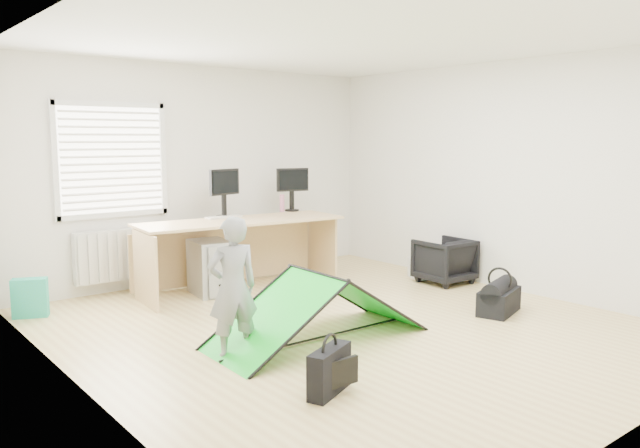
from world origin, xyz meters
TOP-DOWN VIEW (x-y plane):
  - ground at (0.00, 0.00)m, footprint 5.50×5.50m
  - back_wall at (0.00, 2.75)m, footprint 5.00×0.02m
  - window at (-1.20, 2.71)m, footprint 1.20×0.06m
  - radiator at (-1.20, 2.67)m, footprint 1.00×0.12m
  - desk at (0.02, 1.92)m, footprint 2.52×1.04m
  - filing_cabinet at (-0.39, 1.93)m, footprint 0.48×0.59m
  - monitor_left at (-0.00, 2.26)m, footprint 0.46×0.20m
  - monitor_right at (1.03, 2.26)m, footprint 0.45×0.21m
  - keyboard at (-0.05, 2.20)m, footprint 0.45×0.16m
  - thermos at (0.88, 2.28)m, footprint 0.08×0.08m
  - office_chair at (2.15, 0.58)m, footprint 0.63×0.65m
  - person at (-1.30, -0.07)m, footprint 0.47×0.35m
  - kite at (-0.48, -0.16)m, footprint 2.01×0.93m
  - storage_crate at (2.23, 0.91)m, footprint 0.53×0.46m
  - tote_bag at (-2.28, 2.24)m, footprint 0.37×0.27m
  - laptop_bag at (-1.16, -1.13)m, footprint 0.46×0.29m
  - white_box at (-1.06, -0.03)m, footprint 0.12×0.12m
  - duffel_bag at (1.52, -0.67)m, footprint 0.64×0.45m

SIDE VIEW (x-z plane):
  - ground at x=0.00m, z-range 0.00..0.00m
  - white_box at x=-1.06m, z-range 0.00..0.11m
  - storage_crate at x=2.23m, z-range 0.00..0.25m
  - duffel_bag at x=1.52m, z-range 0.00..0.25m
  - laptop_bag at x=-1.16m, z-range 0.00..0.33m
  - tote_bag at x=-2.28m, z-range 0.00..0.40m
  - office_chair at x=2.15m, z-range 0.00..0.56m
  - kite at x=-0.48m, z-range 0.00..0.61m
  - filing_cabinet at x=-0.39m, z-range 0.00..0.63m
  - desk at x=0.02m, z-range 0.00..0.84m
  - radiator at x=-1.20m, z-range 0.15..0.75m
  - person at x=-1.30m, z-range 0.00..1.18m
  - keyboard at x=-0.05m, z-range 0.84..0.86m
  - thermos at x=0.88m, z-range 0.84..1.07m
  - monitor_right at x=1.03m, z-range 0.84..1.25m
  - monitor_left at x=0.00m, z-range 0.84..1.27m
  - back_wall at x=0.00m, z-range 0.00..2.70m
  - window at x=-1.20m, z-range 0.95..2.15m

